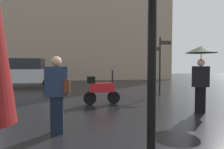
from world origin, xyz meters
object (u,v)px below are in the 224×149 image
at_px(pedestrian_with_umbrella, 201,62).
at_px(pedestrian_with_bag, 58,90).
at_px(parked_scooter, 101,89).
at_px(parked_car_left, 26,73).
at_px(street_signpost, 160,60).

height_order(pedestrian_with_umbrella, pedestrian_with_bag, pedestrian_with_umbrella).
height_order(pedestrian_with_bag, parked_scooter, pedestrian_with_bag).
relative_size(pedestrian_with_bag, parked_scooter, 1.19).
relative_size(parked_scooter, parked_car_left, 0.29).
height_order(pedestrian_with_umbrella, parked_scooter, pedestrian_with_umbrella).
relative_size(pedestrian_with_bag, street_signpost, 0.57).
bearing_deg(street_signpost, pedestrian_with_bag, -132.96).
height_order(parked_scooter, parked_car_left, parked_car_left).
height_order(pedestrian_with_umbrella, parked_car_left, pedestrian_with_umbrella).
height_order(parked_car_left, street_signpost, street_signpost).
distance_m(pedestrian_with_umbrella, pedestrian_with_bag, 4.15).
xyz_separation_m(parked_car_left, street_signpost, (7.32, -4.70, 0.72)).
bearing_deg(street_signpost, parked_scooter, -149.70).
distance_m(parked_car_left, street_signpost, 8.73).
relative_size(pedestrian_with_umbrella, pedestrian_with_bag, 1.25).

